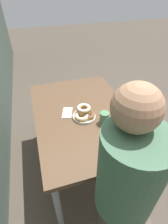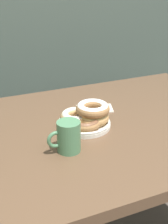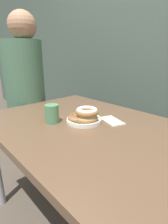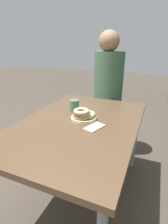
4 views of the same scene
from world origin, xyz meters
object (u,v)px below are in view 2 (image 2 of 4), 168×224
dining_table (100,139)px  coffee_mug (68,136)px  donut_plate (86,117)px  napkin (94,109)px

dining_table → coffee_mug: bearing=-145.2°
donut_plate → coffee_mug: coffee_mug is taller
dining_table → coffee_mug: size_ratio=11.19×
donut_plate → napkin: 0.17m
dining_table → donut_plate: bearing=172.5°
donut_plate → napkin: bearing=53.3°
coffee_mug → napkin: bearing=50.1°
dining_table → donut_plate: 0.12m
coffee_mug → napkin: coffee_mug is taller
dining_table → napkin: (0.04, 0.14, 0.07)m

